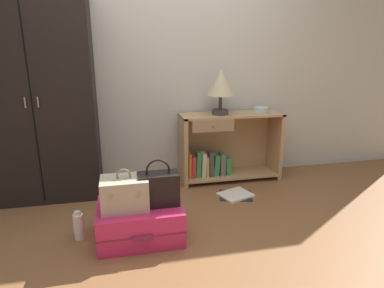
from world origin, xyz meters
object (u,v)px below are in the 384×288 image
bookshelf (225,148)px  bowl (261,110)px  suitcase_large (140,221)px  train_case (125,193)px  wardrobe (38,98)px  handbag (158,188)px  bottle (79,226)px  table_lamp (221,85)px  open_book_on_floor (236,195)px

bookshelf → bowl: bearing=-0.6°
suitcase_large → train_case: bearing=-161.9°
wardrobe → suitcase_large: (0.82, -0.94, -0.82)m
bookshelf → handbag: size_ratio=3.05×
bottle → handbag: bearing=-9.0°
table_lamp → train_case: 1.56m
train_case → open_book_on_floor: train_case is taller
table_lamp → open_book_on_floor: (0.04, -0.43, -1.02)m
train_case → open_book_on_floor: bearing=28.4°
bottle → table_lamp: bearing=33.4°
train_case → open_book_on_floor: size_ratio=0.89×
wardrobe → bowl: wardrobe is taller
suitcase_large → bottle: size_ratio=2.81×
table_lamp → suitcase_large: (-0.91, -0.97, -0.90)m
bookshelf → bottle: size_ratio=4.85×
table_lamp → bowl: (0.46, 0.02, -0.28)m
bowl → handbag: bowl is taller
suitcase_large → bookshelf: bearing=45.3°
open_book_on_floor → train_case: bearing=-151.6°
handbag → bottle: handbag is taller
table_lamp → handbag: 1.40m
handbag → bowl: bearing=39.5°
bowl → suitcase_large: size_ratio=0.24×
train_case → handbag: (0.24, 0.01, 0.01)m
train_case → bottle: (-0.35, 0.10, -0.28)m
wardrobe → handbag: wardrobe is taller
bowl → table_lamp: bearing=-177.0°
table_lamp → open_book_on_floor: table_lamp is taller
bowl → open_book_on_floor: (-0.42, -0.46, -0.74)m
handbag → bottle: (-0.59, 0.09, -0.29)m
bookshelf → train_case: 1.50m
suitcase_large → wardrobe: bearing=131.0°
handbag → train_case: bearing=-177.6°
suitcase_large → handbag: size_ratio=1.77×
suitcase_large → open_book_on_floor: suitcase_large is taller
train_case → handbag: size_ratio=0.94×
handbag → open_book_on_floor: 1.06m
handbag → table_lamp: bearing=52.2°
table_lamp → open_book_on_floor: 1.11m
bookshelf → bottle: bookshelf is taller
wardrobe → suitcase_large: 1.49m
bowl → handbag: bearing=-140.5°
wardrobe → bookshelf: size_ratio=1.77×
bowl → train_case: bowl is taller
wardrobe → bottle: (0.36, -0.87, -0.84)m
wardrobe → bottle: wardrobe is taller
wardrobe → suitcase_large: bearing=-49.0°
table_lamp → train_case: size_ratio=1.37×
suitcase_large → open_book_on_floor: bearing=29.4°
handbag → bottle: 0.67m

